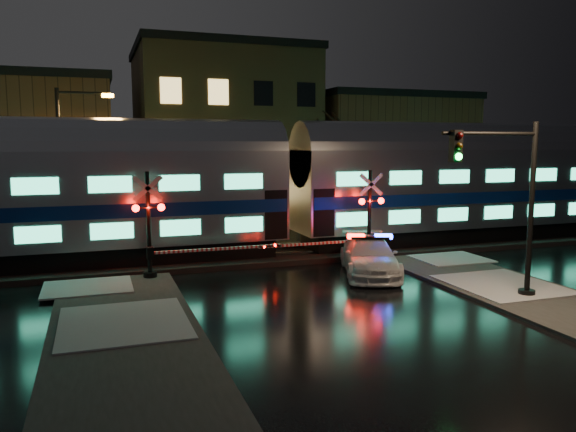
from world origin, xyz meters
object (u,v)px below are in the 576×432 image
object	(u,v)px
crossing_signal_right	(363,226)
crossing_signal_left	(159,236)
police_car	(369,256)
traffic_light	(509,207)
streetlight	(66,159)

from	to	relation	value
crossing_signal_right	crossing_signal_left	distance (m)	8.50
police_car	crossing_signal_left	size ratio (longest dim) A/B	0.92
crossing_signal_right	traffic_light	bearing A→B (deg)	-74.32
police_car	streetlight	world-z (taller)	streetlight
streetlight	crossing_signal_right	bearing A→B (deg)	-29.38
police_car	streetlight	bearing A→B (deg)	162.61
traffic_light	streetlight	size ratio (longest dim) A/B	0.76
police_car	crossing_signal_left	xyz separation A→B (m)	(-7.91, 1.81, 0.97)
streetlight	traffic_light	bearing A→B (deg)	-44.15
crossing_signal_right	streetlight	distance (m)	13.92
crossing_signal_right	streetlight	world-z (taller)	streetlight
police_car	traffic_light	bearing A→B (deg)	-43.63
crossing_signal_right	crossing_signal_left	bearing A→B (deg)	179.99
crossing_signal_left	streetlight	world-z (taller)	streetlight
crossing_signal_left	traffic_light	world-z (taller)	traffic_light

